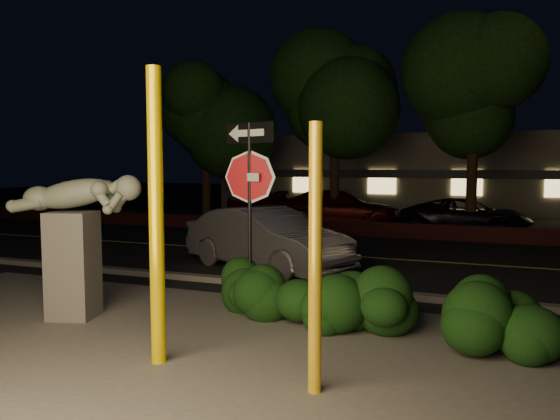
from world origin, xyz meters
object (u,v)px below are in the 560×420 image
object	(u,v)px
signpost	(250,178)
parked_car_red	(267,205)
sculpture	(75,231)
parked_car_darkred	(339,209)
yellow_pole_left	(156,218)
yellow_pole_right	(315,260)
silver_sedan	(266,239)
parked_car_dark	(466,216)

from	to	relation	value
signpost	parked_car_red	distance (m)	14.96
signpost	sculpture	bearing A→B (deg)	-128.08
signpost	parked_car_darkred	distance (m)	12.78
yellow_pole_left	signpost	size ratio (longest dim) A/B	1.15
parked_car_red	yellow_pole_left	bearing A→B (deg)	-142.30
yellow_pole_right	signpost	size ratio (longest dim) A/B	0.92
silver_sedan	parked_car_darkred	xyz separation A→B (m)	(-0.81, 9.20, -0.01)
parked_car_dark	parked_car_darkred	bearing A→B (deg)	94.59
signpost	silver_sedan	bearing A→B (deg)	127.44
yellow_pole_left	yellow_pole_right	bearing A→B (deg)	-3.52
parked_car_red	parked_car_dark	distance (m)	8.56
silver_sedan	parked_car_dark	world-z (taller)	silver_sedan
signpost	parked_car_dark	bearing A→B (deg)	95.79
signpost	parked_car_dark	size ratio (longest dim) A/B	0.70
sculpture	silver_sedan	world-z (taller)	sculpture
silver_sedan	parked_car_darkred	size ratio (longest dim) A/B	0.89
yellow_pole_left	sculpture	world-z (taller)	yellow_pole_left
yellow_pole_left	parked_car_darkred	world-z (taller)	yellow_pole_left
yellow_pole_left	parked_car_dark	world-z (taller)	yellow_pole_left
signpost	silver_sedan	size ratio (longest dim) A/B	0.71
yellow_pole_right	parked_car_dark	size ratio (longest dim) A/B	0.65
yellow_pole_right	parked_car_darkred	world-z (taller)	yellow_pole_right
silver_sedan	yellow_pole_right	bearing A→B (deg)	-128.43
signpost	parked_car_darkred	xyz separation A→B (m)	(-1.93, 12.54, -1.52)
yellow_pole_left	silver_sedan	size ratio (longest dim) A/B	0.82
sculpture	parked_car_darkred	distance (m)	14.09
yellow_pole_right	signpost	world-z (taller)	signpost
yellow_pole_right	parked_car_red	xyz separation A→B (m)	(-7.66, 16.66, -0.79)
yellow_pole_left	silver_sedan	bearing A→B (deg)	100.67
yellow_pole_left	yellow_pole_right	xyz separation A→B (m)	(2.06, -0.13, -0.36)
silver_sedan	yellow_pole_left	bearing A→B (deg)	-145.09
silver_sedan	parked_car_red	size ratio (longest dim) A/B	1.13
signpost	parked_car_red	world-z (taller)	signpost
yellow_pole_left	signpost	world-z (taller)	yellow_pole_left
yellow_pole_left	parked_car_red	size ratio (longest dim) A/B	0.93
sculpture	parked_car_red	size ratio (longest dim) A/B	0.59
signpost	silver_sedan	distance (m)	3.84
silver_sedan	signpost	bearing A→B (deg)	-137.20
sculpture	parked_car_dark	bearing A→B (deg)	52.96
yellow_pole_right	parked_car_red	world-z (taller)	yellow_pole_right
yellow_pole_right	parked_car_darkred	distance (m)	15.94
yellow_pole_left	parked_car_darkred	bearing A→B (deg)	97.29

